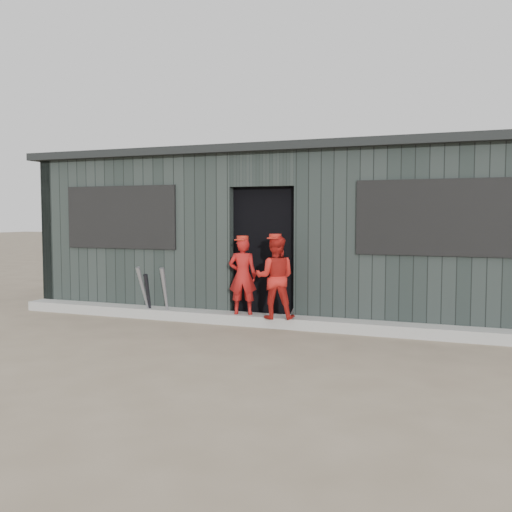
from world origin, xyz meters
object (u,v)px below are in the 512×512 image
at_px(bat_right, 148,296).
at_px(player_red_left, 243,276).
at_px(bat_left, 144,292).
at_px(dugout, 292,233).
at_px(bat_mid, 165,294).
at_px(player_grey_back, 301,274).
at_px(player_red_right, 275,277).

distance_m(bat_right, player_red_left, 1.57).
distance_m(bat_left, dugout, 2.70).
relative_size(bat_mid, dugout, 0.10).
bearing_deg(bat_mid, dugout, 52.17).
relative_size(bat_mid, bat_right, 1.16).
distance_m(bat_right, player_grey_back, 2.36).
relative_size(bat_right, player_red_left, 0.63).
bearing_deg(player_grey_back, bat_mid, 12.89).
xyz_separation_m(bat_left, player_grey_back, (2.30, 0.66, 0.30)).
bearing_deg(bat_mid, player_red_left, 5.46).
bearing_deg(player_red_left, player_red_right, 149.10).
height_order(player_red_left, player_red_right, player_red_right).
height_order(bat_left, bat_right, bat_left).
bearing_deg(bat_left, dugout, 45.47).
xyz_separation_m(bat_left, dugout, (1.79, 1.82, 0.88)).
distance_m(player_red_left, player_red_right, 0.58).
relative_size(bat_right, player_grey_back, 0.50).
xyz_separation_m(player_red_right, dugout, (-0.35, 1.87, 0.56)).
bearing_deg(bat_left, bat_mid, -1.06).
bearing_deg(player_grey_back, player_red_right, 70.78).
distance_m(bat_left, bat_right, 0.08).
bearing_deg(player_red_right, player_grey_back, -117.57).
height_order(bat_right, dugout, dugout).
xyz_separation_m(player_red_left, player_grey_back, (0.72, 0.55, 0.00)).
distance_m(player_red_left, dugout, 1.82).
xyz_separation_m(player_red_left, player_red_right, (0.55, -0.16, 0.02)).
height_order(bat_mid, dugout, dugout).
distance_m(bat_left, bat_mid, 0.37).
bearing_deg(dugout, player_red_left, -96.83).
distance_m(bat_mid, player_red_right, 1.80).
distance_m(bat_right, player_red_right, 2.12).
height_order(bat_left, player_red_left, player_red_left).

